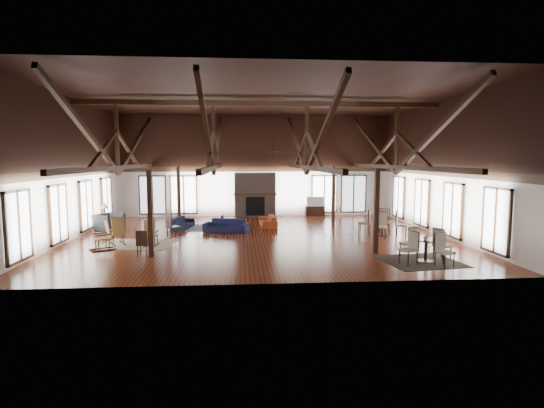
{
  "coord_description": "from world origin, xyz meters",
  "views": [
    {
      "loc": [
        -0.91,
        -18.31,
        3.42
      ],
      "look_at": [
        0.57,
        1.0,
        1.34
      ],
      "focal_mm": 28.0,
      "sensor_mm": 36.0,
      "label": 1
    }
  ],
  "objects": [
    {
      "name": "sofa_navy_left",
      "position": [
        -3.71,
        2.66,
        0.27
      ],
      "size": [
        1.95,
        1.02,
        0.54
      ],
      "primitive_type": "imported",
      "rotation": [
        0.0,
        0.0,
        1.41
      ],
      "color": "#131934",
      "rests_on": "floor"
    },
    {
      "name": "side_table_lamp",
      "position": [
        -7.6,
        3.14,
        0.48
      ],
      "size": [
        0.49,
        0.49,
        1.26
      ],
      "color": "black",
      "rests_on": "floor"
    },
    {
      "name": "rocking_chair_a",
      "position": [
        -5.77,
        -1.23,
        0.52
      ],
      "size": [
        0.82,
        0.98,
        1.11
      ],
      "rotation": [
        0.0,
        0.0,
        0.51
      ],
      "color": "olive",
      "rests_on": "floor"
    },
    {
      "name": "wall_back",
      "position": [
        0.0,
        7.0,
        3.0
      ],
      "size": [
        16.0,
        0.02,
        6.0
      ],
      "primitive_type": "cube",
      "color": "silver",
      "rests_on": "floor"
    },
    {
      "name": "rocking_chair_c",
      "position": [
        -5.98,
        -2.16,
        0.53
      ],
      "size": [
        0.98,
        0.85,
        1.12
      ],
      "rotation": [
        0.0,
        0.0,
        2.12
      ],
      "color": "olive",
      "rests_on": "floor"
    },
    {
      "name": "fireplace",
      "position": [
        0.0,
        6.67,
        1.29
      ],
      "size": [
        2.5,
        0.69,
        2.6
      ],
      "color": "#64534C",
      "rests_on": "floor"
    },
    {
      "name": "ceiling",
      "position": [
        0.0,
        0.0,
        6.0
      ],
      "size": [
        16.0,
        14.0,
        0.02
      ],
      "primitive_type": "cube",
      "color": "black",
      "rests_on": "wall_back"
    },
    {
      "name": "cup_far",
      "position": [
        5.43,
        -0.07,
        0.86
      ],
      "size": [
        0.13,
        0.13,
        0.1
      ],
      "primitive_type": "imported",
      "rotation": [
        0.0,
        0.0,
        0.08
      ],
      "color": "#B2B2B2",
      "rests_on": "cafe_table_far"
    },
    {
      "name": "cafe_table_far",
      "position": [
        5.46,
        0.01,
        0.56
      ],
      "size": [
        2.16,
        2.16,
        1.12
      ],
      "rotation": [
        0.0,
        0.0,
        -0.44
      ],
      "color": "black",
      "rests_on": "floor"
    },
    {
      "name": "side_chair_b",
      "position": [
        -4.31,
        -3.45,
        0.55
      ],
      "size": [
        0.44,
        0.44,
        0.94
      ],
      "rotation": [
        0.0,
        0.0,
        -0.1
      ],
      "color": "black",
      "rests_on": "floor"
    },
    {
      "name": "tv_console",
      "position": [
        3.61,
        6.75,
        0.29
      ],
      "size": [
        1.15,
        0.43,
        0.57
      ],
      "primitive_type": "cube",
      "color": "black",
      "rests_on": "floor"
    },
    {
      "name": "wall_left",
      "position": [
        -8.0,
        0.0,
        3.0
      ],
      "size": [
        0.02,
        14.0,
        6.0
      ],
      "primitive_type": "cube",
      "color": "silver",
      "rests_on": "floor"
    },
    {
      "name": "coffee_table",
      "position": [
        -1.74,
        2.76,
        0.42
      ],
      "size": [
        1.36,
        0.94,
        0.47
      ],
      "rotation": [
        0.0,
        0.0,
        0.28
      ],
      "color": "brown",
      "rests_on": "floor"
    },
    {
      "name": "floor",
      "position": [
        0.0,
        0.0,
        0.0
      ],
      "size": [
        16.0,
        16.0,
        0.0
      ],
      "primitive_type": "plane",
      "color": "maroon",
      "rests_on": "ground"
    },
    {
      "name": "armchair",
      "position": [
        -7.2,
        2.41,
        0.39
      ],
      "size": [
        1.55,
        1.49,
        0.78
      ],
      "primitive_type": "imported",
      "rotation": [
        0.0,
        0.0,
        1.08
      ],
      "color": "#2A2A2C",
      "rests_on": "floor"
    },
    {
      "name": "rocking_chair_b",
      "position": [
        -4.41,
        -1.63,
        0.49
      ],
      "size": [
        0.5,
        0.84,
        1.03
      ],
      "rotation": [
        0.0,
        0.0,
        -0.09
      ],
      "color": "olive",
      "rests_on": "floor"
    },
    {
      "name": "wall_front",
      "position": [
        0.0,
        -7.0,
        3.0
      ],
      "size": [
        16.0,
        0.02,
        6.0
      ],
      "primitive_type": "cube",
      "color": "silver",
      "rests_on": "floor"
    },
    {
      "name": "rug_navy",
      "position": [
        -1.94,
        2.69,
        0.01
      ],
      "size": [
        3.09,
        2.36,
        0.01
      ],
      "primitive_type": "cube",
      "rotation": [
        0.0,
        0.0,
        -0.03
      ],
      "color": "#16193F",
      "rests_on": "floor"
    },
    {
      "name": "wall_right",
      "position": [
        8.0,
        0.0,
        3.0
      ],
      "size": [
        0.02,
        14.0,
        6.0
      ],
      "primitive_type": "cube",
      "color": "silver",
      "rests_on": "floor"
    },
    {
      "name": "sofa_orange",
      "position": [
        0.51,
        2.88,
        0.27
      ],
      "size": [
        1.91,
        0.84,
        0.55
      ],
      "primitive_type": "imported",
      "rotation": [
        0.0,
        0.0,
        -1.51
      ],
      "color": "#933B1C",
      "rests_on": "floor"
    },
    {
      "name": "roof_truss",
      "position": [
        0.0,
        0.0,
        4.03
      ],
      "size": [
        15.6,
        14.07,
        3.14
      ],
      "color": "#311A0D",
      "rests_on": "wall_back"
    },
    {
      "name": "post_grid",
      "position": [
        0.0,
        0.0,
        1.52
      ],
      "size": [
        8.16,
        7.16,
        3.05
      ],
      "color": "#311A0D",
      "rests_on": "floor"
    },
    {
      "name": "side_chair_a",
      "position": [
        -3.83,
        -0.16,
        0.65
      ],
      "size": [
        0.66,
        0.66,
        1.11
      ],
      "rotation": [
        0.0,
        0.0,
        -0.92
      ],
      "color": "black",
      "rests_on": "floor"
    },
    {
      "name": "cup_near",
      "position": [
        5.18,
        -4.99,
        0.82
      ],
      "size": [
        0.16,
        0.16,
        0.1
      ],
      "primitive_type": "imported",
      "rotation": [
        0.0,
        0.0,
        -0.26
      ],
      "color": "#B2B2B2",
      "rests_on": "cafe_table_near"
    },
    {
      "name": "sofa_navy_front",
      "position": [
        -1.55,
        1.37,
        0.3
      ],
      "size": [
        2.21,
        1.4,
        0.6
      ],
      "primitive_type": "imported",
      "rotation": [
        0.0,
        0.0,
        -0.31
      ],
      "color": "#141637",
      "rests_on": "floor"
    },
    {
      "name": "rug_tan",
      "position": [
        -5.03,
        -1.23,
        0.01
      ],
      "size": [
        3.06,
        2.55,
        0.01
      ],
      "primitive_type": "cube",
      "rotation": [
        0.0,
        0.0,
        -0.13
      ],
      "color": "tan",
      "rests_on": "floor"
    },
    {
      "name": "television",
      "position": [
        3.61,
        6.75,
        0.86
      ],
      "size": [
        1.01,
        0.14,
        0.58
      ],
      "primitive_type": "imported",
      "rotation": [
        0.0,
        0.0,
        -0.0
      ],
      "color": "#B2B2B2",
      "rests_on": "tv_console"
    },
    {
      "name": "vase",
      "position": [
        -1.78,
        2.72,
        0.57
      ],
      "size": [
        0.23,
        0.23,
        0.18
      ],
      "primitive_type": "imported",
      "rotation": [
        0.0,
        0.0,
        0.41
      ],
      "color": "#B2B2B2",
      "rests_on": "coffee_table"
    },
    {
      "name": "rug_dark",
      "position": [
        5.12,
        -4.85,
        0.01
      ],
      "size": [
        2.67,
        2.48,
        0.01
      ],
      "primitive_type": "cube",
      "rotation": [
        0.0,
        0.0,
        0.13
      ],
      "color": "black",
      "rests_on": "floor"
    },
    {
      "name": "cafe_table_near",
      "position": [
        5.25,
        -4.92,
        0.54
      ],
      "size": [
        2.07,
        2.07,
        1.07
      ],
      "rotation": [
        0.0,
        0.0,
        0.39
      ],
      "color": "black",
      "rests_on": "floor"
    },
    {
      "name": "ceiling_fan",
      "position": [
        0.5,
        -1.0,
        3.73
      ],
      "size": [
        1.6,
        1.6,
        0.75
      ],
      "color": "black",
      "rests_on": "roof_truss"
    }
  ]
}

